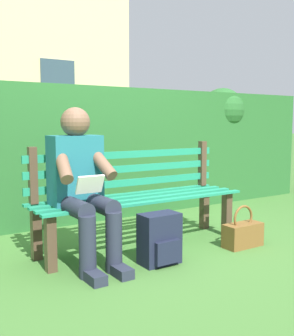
{
  "coord_description": "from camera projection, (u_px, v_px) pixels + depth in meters",
  "views": [
    {
      "loc": [
        1.78,
        2.84,
        1.05
      ],
      "look_at": [
        0.0,
        0.1,
        0.68
      ],
      "focal_mm": 43.52,
      "sensor_mm": 36.0,
      "label": 1
    }
  ],
  "objects": [
    {
      "name": "handbag",
      "position": [
        243.0,
        234.0,
        3.42
      ],
      "size": [
        0.35,
        0.15,
        0.36
      ],
      "color": "brown",
      "rests_on": "ground"
    },
    {
      "name": "ground",
      "position": [
        141.0,
        246.0,
        3.45
      ],
      "size": [
        60.0,
        60.0,
        0.0
      ],
      "primitive_type": "plane",
      "color": "#3D6B2D"
    },
    {
      "name": "backpack",
      "position": [
        160.0,
        239.0,
        3.01
      ],
      "size": [
        0.3,
        0.25,
        0.38
      ],
      "color": "#191E33",
      "rests_on": "ground"
    },
    {
      "name": "park_bench",
      "position": [
        136.0,
        194.0,
        3.46
      ],
      "size": [
        1.84,
        0.47,
        0.86
      ],
      "color": "#4C3828",
      "rests_on": "ground"
    },
    {
      "name": "person_seated",
      "position": [
        82.0,
        182.0,
        2.99
      ],
      "size": [
        0.44,
        0.73,
        1.16
      ],
      "color": "#1E6672",
      "rests_on": "ground"
    },
    {
      "name": "hedge_backdrop",
      "position": [
        103.0,
        149.0,
        4.62
      ],
      "size": [
        5.85,
        0.71,
        1.5
      ],
      "color": "#265B28",
      "rests_on": "ground"
    }
  ]
}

